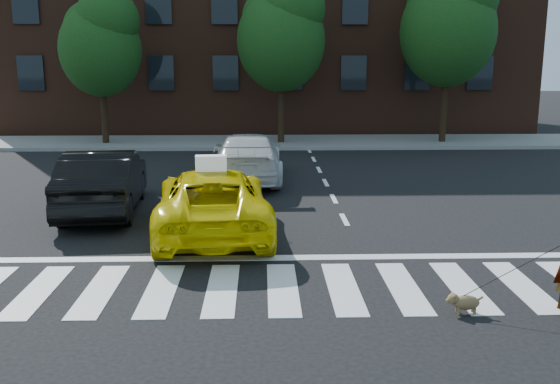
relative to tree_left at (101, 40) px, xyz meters
name	(u,v)px	position (x,y,z in m)	size (l,w,h in m)	color
ground	(283,289)	(6.97, -17.00, -4.44)	(120.00, 120.00, 0.00)	black
crosswalk	(283,288)	(6.97, -17.00, -4.43)	(13.00, 2.40, 0.01)	silver
stop_line	(280,258)	(6.97, -15.40, -4.43)	(12.00, 0.30, 0.01)	silver
sidewalk_far	(269,142)	(6.97, 0.50, -4.37)	(30.00, 4.00, 0.15)	slate
building	(267,14)	(6.97, 8.00, 1.56)	(26.00, 10.00, 12.00)	#49271A
tree_left	(101,40)	(0.00, 0.00, 0.00)	(3.39, 3.38, 6.50)	black
tree_mid	(282,29)	(7.50, 0.00, 0.41)	(3.69, 3.69, 7.10)	black
tree_right	(449,19)	(14.50, 0.00, 0.82)	(4.00, 4.00, 7.70)	black
taxi	(213,201)	(5.57, -13.57, -3.74)	(2.33, 5.06, 1.40)	#E4CF04
black_sedan	(104,181)	(2.76, -11.63, -3.67)	(1.63, 4.68, 1.54)	black
white_suv	(248,157)	(6.21, -7.76, -3.71)	(2.05, 5.04, 1.46)	silver
dog	(463,302)	(9.61, -18.09, -4.25)	(0.56, 0.23, 0.32)	olive
taxi_sign	(211,163)	(5.57, -13.77, -2.88)	(0.65, 0.28, 0.32)	white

